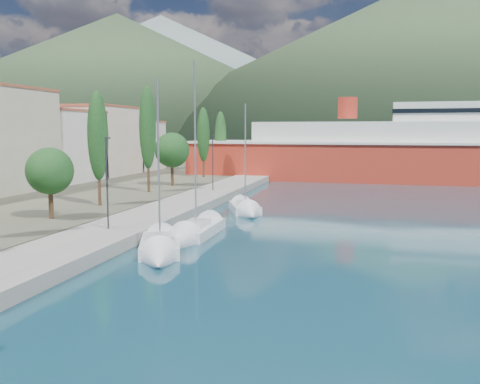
# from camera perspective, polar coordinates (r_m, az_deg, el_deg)

# --- Properties ---
(ground) EXTENTS (1400.00, 1400.00, 0.00)m
(ground) POSITION_cam_1_polar(r_m,az_deg,el_deg) (138.35, 10.55, 3.40)
(ground) COLOR #153F50
(quay) EXTENTS (5.00, 88.00, 0.80)m
(quay) POSITION_cam_1_polar(r_m,az_deg,el_deg) (47.55, -7.10, -1.83)
(quay) COLOR gray
(quay) RESTS_ON ground
(town_buildings) EXTENTS (9.20, 69.20, 11.30)m
(town_buildings) POSITION_cam_1_polar(r_m,az_deg,el_deg) (67.81, -22.27, 4.60)
(town_buildings) COLOR beige
(town_buildings) RESTS_ON land_strip
(tree_row) EXTENTS (4.19, 62.75, 11.31)m
(tree_row) POSITION_cam_1_polar(r_m,az_deg,el_deg) (55.44, -11.08, 5.05)
(tree_row) COLOR #47301E
(tree_row) RESTS_ON land_strip
(lamp_posts) EXTENTS (0.15, 47.87, 6.06)m
(lamp_posts) POSITION_cam_1_polar(r_m,az_deg,el_deg) (36.51, -13.74, 1.34)
(lamp_posts) COLOR #2D2D33
(lamp_posts) RESTS_ON quay
(sailboat_near) EXTENTS (4.95, 8.09, 11.18)m
(sailboat_near) POSITION_cam_1_polar(r_m,az_deg,el_deg) (31.19, -8.59, -6.44)
(sailboat_near) COLOR silver
(sailboat_near) RESTS_ON ground
(sailboat_mid) EXTENTS (2.46, 8.99, 12.89)m
(sailboat_mid) POSITION_cam_1_polar(r_m,az_deg,el_deg) (35.79, -5.58, -4.71)
(sailboat_mid) COLOR silver
(sailboat_mid) RESTS_ON ground
(sailboat_far) EXTENTS (4.79, 7.51, 10.55)m
(sailboat_far) POSITION_cam_1_polar(r_m,az_deg,el_deg) (46.60, 0.82, -2.07)
(sailboat_far) COLOR silver
(sailboat_far) RESTS_ON ground
(ferry) EXTENTS (65.50, 16.09, 12.92)m
(ferry) POSITION_cam_1_polar(r_m,az_deg,el_deg) (82.08, 17.75, 3.88)
(ferry) COLOR #B62E1F
(ferry) RESTS_ON ground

